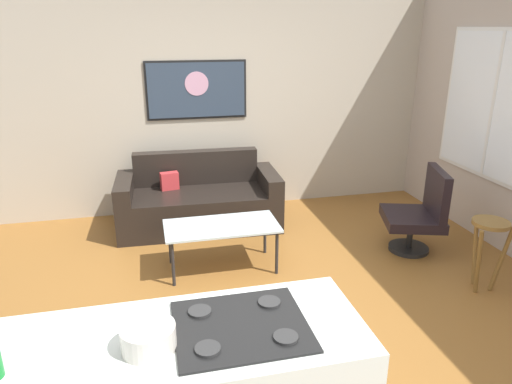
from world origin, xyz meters
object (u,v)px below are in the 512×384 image
couch (199,202)px  coffee_table (222,229)px  mixing_bowl (148,338)px  bar_stool (488,238)px  armchair (420,213)px  wall_painting (197,90)px

couch → coffee_table: couch is taller
couch → mixing_bowl: 3.46m
couch → mixing_bowl: mixing_bowl is taller
coffee_table → bar_stool: 2.33m
bar_stool → coffee_table: bearing=157.3°
bar_stool → mixing_bowl: 3.17m
couch → mixing_bowl: size_ratio=7.90×
armchair → bar_stool: (0.14, -0.81, 0.08)m
coffee_table → wall_painting: wall_painting is taller
wall_painting → couch: bearing=-99.3°
mixing_bowl → wall_painting: size_ratio=0.20×
armchair → mixing_bowl: (-2.68, -2.17, 0.54)m
mixing_bowl → coffee_table: bearing=73.5°
coffee_table → mixing_bowl: size_ratio=4.55×
armchair → mixing_bowl: size_ratio=3.75×
couch → coffee_table: (0.09, -1.08, 0.13)m
mixing_bowl → wall_painting: wall_painting is taller
wall_painting → coffee_table: bearing=-89.9°
coffee_table → bar_stool: bar_stool is taller
couch → coffee_table: bearing=-85.2°
bar_stool → wall_painting: wall_painting is taller
couch → bar_stool: (2.24, -1.98, 0.21)m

